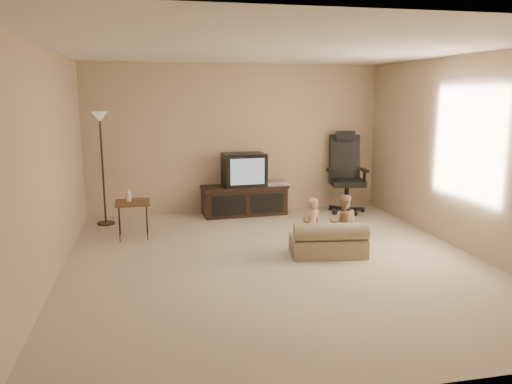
# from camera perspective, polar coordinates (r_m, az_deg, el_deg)

# --- Properties ---
(floor) EXTENTS (5.50, 5.50, 0.00)m
(floor) POSITION_cam_1_polar(r_m,az_deg,el_deg) (6.12, 2.20, -8.02)
(floor) COLOR #BCB196
(floor) RESTS_ON ground
(room_shell) EXTENTS (5.50, 5.50, 5.50)m
(room_shell) POSITION_cam_1_polar(r_m,az_deg,el_deg) (5.80, 2.31, 6.30)
(room_shell) COLOR silver
(room_shell) RESTS_ON floor
(tv_stand) EXTENTS (1.48, 0.61, 1.04)m
(tv_stand) POSITION_cam_1_polar(r_m,az_deg,el_deg) (8.38, -1.31, 0.31)
(tv_stand) COLOR black
(tv_stand) RESTS_ON floor
(office_chair) EXTENTS (0.73, 0.76, 1.38)m
(office_chair) POSITION_cam_1_polar(r_m,az_deg,el_deg) (8.73, 10.23, 1.01)
(office_chair) COLOR black
(office_chair) RESTS_ON floor
(side_table) EXTENTS (0.49, 0.49, 0.71)m
(side_table) POSITION_cam_1_polar(r_m,az_deg,el_deg) (7.21, -13.98, -1.21)
(side_table) COLOR brown
(side_table) RESTS_ON floor
(floor_lamp) EXTENTS (0.27, 0.27, 1.75)m
(floor_lamp) POSITION_cam_1_polar(r_m,az_deg,el_deg) (7.97, -17.28, 5.37)
(floor_lamp) COLOR #301E15
(floor_lamp) RESTS_ON floor
(child_sofa) EXTENTS (0.99, 0.65, 0.46)m
(child_sofa) POSITION_cam_1_polar(r_m,az_deg,el_deg) (6.35, 8.30, -5.65)
(child_sofa) COLOR gray
(child_sofa) RESTS_ON floor
(toddler_left) EXTENTS (0.32, 0.27, 0.74)m
(toddler_left) POSITION_cam_1_polar(r_m,az_deg,el_deg) (6.30, 6.36, -3.98)
(toddler_left) COLOR tan
(toddler_left) RESTS_ON floor
(toddler_right) EXTENTS (0.41, 0.32, 0.75)m
(toddler_right) POSITION_cam_1_polar(r_m,az_deg,el_deg) (6.52, 9.92, -3.52)
(toddler_right) COLOR tan
(toddler_right) RESTS_ON floor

